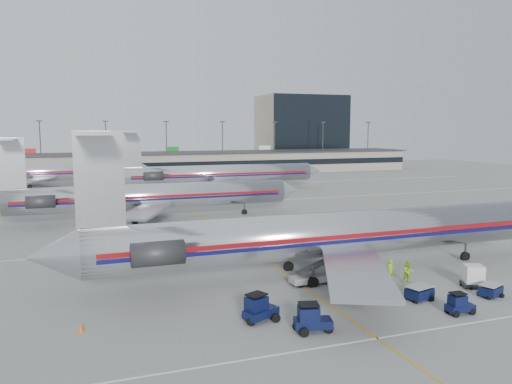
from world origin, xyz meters
name	(u,v)px	position (x,y,z in m)	size (l,w,h in m)	color
ground	(271,264)	(0.00, 0.00, 0.00)	(260.00, 260.00, 0.00)	gray
apron_markings	(240,242)	(0.00, 10.00, 0.01)	(160.00, 0.15, 0.02)	silver
terminal	(143,164)	(0.00, 97.97, 3.16)	(162.00, 17.00, 6.25)	gray
light_mast_row	(137,143)	(0.00, 112.00, 8.58)	(163.60, 0.40, 15.28)	#38383D
distant_building	(301,130)	(62.00, 128.00, 12.50)	(30.00, 20.00, 25.00)	tan
jet_foreground	(323,234)	(2.86, -4.95, 3.75)	(49.36, 29.06, 12.92)	silver
jet_second_row	(147,196)	(-8.12, 27.68, 3.46)	(45.53, 26.81, 11.92)	silver
jet_third_row	(217,174)	(9.84, 55.96, 3.65)	(45.98, 28.28, 12.57)	silver
jet_back_row	(39,172)	(-25.03, 72.02, 3.70)	(46.58, 28.65, 12.74)	silver
tug_left	(259,309)	(-5.99, -12.95, 0.89)	(2.68, 2.08, 1.96)	black
tug_center	(311,319)	(-3.47, -15.77, 0.88)	(2.60, 1.75, 1.94)	black
tug_right	(459,304)	(7.65, -16.44, 0.72)	(1.97, 1.04, 1.57)	black
cart_inner	(419,293)	(6.92, -13.09, 0.59)	(2.24, 1.81, 1.11)	black
cart_outer	(491,290)	(12.61, -14.32, 0.54)	(2.11, 1.80, 1.01)	black
uld_container	(473,276)	(13.11, -11.94, 0.93)	(2.17, 2.02, 1.83)	#2D2D30
belt_loader	(313,277)	(1.07, -6.74, 0.62)	(4.38, 1.47, 2.30)	gray
ramp_worker_near	(391,270)	(7.57, -8.43, 0.98)	(0.71, 0.47, 1.95)	#7CCA13
ramp_worker_far	(408,272)	(8.76, -9.22, 0.97)	(0.94, 0.73, 1.93)	#8DD514
cone_right	(465,281)	(12.87, -11.34, 0.32)	(0.47, 0.47, 0.65)	#EA5907
cone_left	(81,327)	(-17.33, -10.69, 0.28)	(0.41, 0.41, 0.56)	#EA5907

